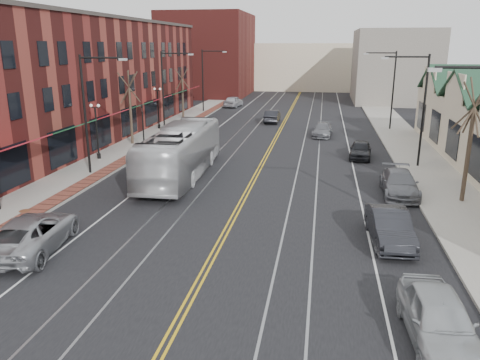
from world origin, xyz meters
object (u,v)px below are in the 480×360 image
at_px(parked_car_a, 439,319).
at_px(parked_car_c, 399,183).
at_px(transit_bus, 181,152).
at_px(parked_suv, 32,233).
at_px(parked_car_d, 360,150).
at_px(parked_car_b, 390,227).

distance_m(parked_car_a, parked_car_c, 15.05).
xyz_separation_m(transit_bus, parked_car_c, (14.15, -1.61, -1.02)).
xyz_separation_m(transit_bus, parked_suv, (-3.01, -12.68, -0.95)).
bearing_deg(parked_car_d, parked_car_c, -74.36).
bearing_deg(parked_car_d, parked_car_a, -82.80).
xyz_separation_m(transit_bus, parked_car_b, (12.64, -9.11, -0.97)).
bearing_deg(parked_car_a, transit_bus, 125.36).
xyz_separation_m(parked_suv, parked_car_a, (16.15, -3.94, -0.00)).
bearing_deg(transit_bus, parked_car_c, 171.97).
relative_size(parked_car_a, parked_car_c, 0.94).
relative_size(parked_suv, parked_car_d, 1.40).
relative_size(parked_car_c, parked_car_d, 1.22).
height_order(transit_bus, parked_car_a, transit_bus).
xyz_separation_m(parked_suv, parked_car_c, (17.15, 11.08, -0.07)).
height_order(parked_suv, parked_car_d, parked_suv).
relative_size(parked_car_b, parked_car_d, 1.15).
bearing_deg(parked_suv, parked_car_c, -154.95).
height_order(transit_bus, parked_car_b, transit_bus).
bearing_deg(transit_bus, parked_suv, 75.11).
height_order(parked_car_b, parked_car_d, parked_car_b).
distance_m(transit_bus, parked_car_c, 14.27).
bearing_deg(transit_bus, parked_car_d, -149.65).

